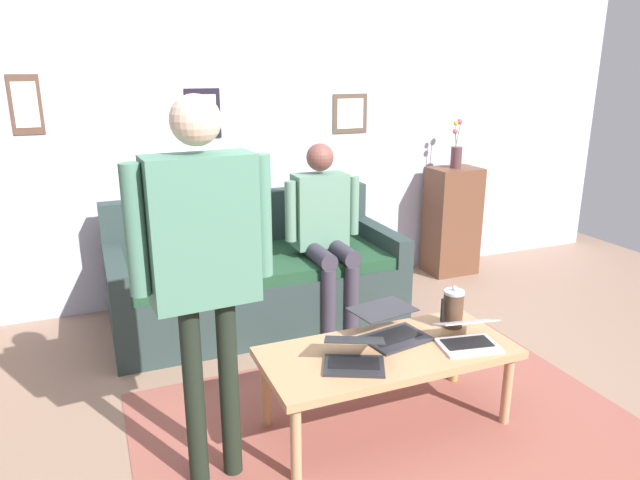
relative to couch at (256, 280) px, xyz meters
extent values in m
plane|color=#8E6F5B|center=(-0.14, 1.58, -0.30)|extent=(7.68, 7.68, 0.00)
cube|color=#914F43|center=(-0.25, 1.61, -0.30)|extent=(2.51, 1.81, 0.01)
cube|color=silver|center=(-0.14, -0.62, 1.05)|extent=(7.04, 0.10, 2.70)
cube|color=black|center=(0.20, -0.57, 1.14)|extent=(0.26, 0.02, 0.36)
cube|color=silver|center=(0.20, -0.56, 1.14)|extent=(0.20, 0.00, 0.27)
cube|color=brown|center=(-1.00, -0.57, 1.11)|extent=(0.30, 0.02, 0.31)
cube|color=silver|center=(-1.00, -0.56, 1.11)|extent=(0.23, 0.00, 0.24)
cube|color=brown|center=(1.37, -0.57, 1.23)|extent=(0.20, 0.02, 0.39)
cube|color=silver|center=(1.37, -0.56, 1.23)|extent=(0.15, 0.00, 0.30)
cube|color=#293836|center=(0.00, 0.04, -0.09)|extent=(2.02, 0.90, 0.42)
cube|color=#1F442A|center=(0.00, 0.06, 0.16)|extent=(1.78, 0.82, 0.08)
cube|color=#293836|center=(0.00, -0.34, 0.35)|extent=(2.02, 0.14, 0.46)
cube|color=#293836|center=(-0.95, 0.04, 0.22)|extent=(0.12, 0.90, 0.20)
cube|color=#293836|center=(0.95, 0.04, 0.22)|extent=(0.12, 0.90, 0.20)
cube|color=tan|center=(-0.25, 1.51, 0.10)|extent=(1.27, 0.57, 0.04)
cylinder|color=tan|center=(-0.82, 1.74, -0.11)|extent=(0.05, 0.05, 0.39)
cylinder|color=tan|center=(0.33, 1.74, -0.11)|extent=(0.05, 0.05, 0.39)
cylinder|color=tan|center=(-0.82, 1.29, -0.11)|extent=(0.05, 0.05, 0.39)
cylinder|color=tan|center=(0.33, 1.29, -0.11)|extent=(0.05, 0.05, 0.39)
cube|color=silver|center=(-0.64, 1.64, 0.13)|extent=(0.32, 0.26, 0.01)
cube|color=black|center=(-0.64, 1.63, 0.14)|extent=(0.26, 0.17, 0.00)
cube|color=silver|center=(-0.65, 1.58, 0.23)|extent=(0.32, 0.23, 0.08)
cube|color=white|center=(-0.65, 1.58, 0.23)|extent=(0.29, 0.21, 0.07)
cube|color=#28282D|center=(-0.01, 1.61, 0.13)|extent=(0.34, 0.30, 0.01)
cube|color=black|center=(-0.02, 1.59, 0.14)|extent=(0.27, 0.21, 0.00)
cube|color=#28282D|center=(-0.05, 1.54, 0.23)|extent=(0.34, 0.29, 0.06)
cube|color=#B2C4F5|center=(-0.04, 1.55, 0.23)|extent=(0.30, 0.26, 0.05)
cube|color=#28282D|center=(-0.34, 1.43, 0.13)|extent=(0.36, 0.29, 0.01)
cube|color=black|center=(-0.34, 1.41, 0.14)|extent=(0.29, 0.19, 0.00)
cube|color=#28282D|center=(-0.32, 1.32, 0.25)|extent=(0.36, 0.28, 0.01)
cube|color=white|center=(-0.32, 1.32, 0.25)|extent=(0.32, 0.25, 0.00)
cylinder|color=#4C3323|center=(-0.70, 1.41, 0.22)|extent=(0.11, 0.11, 0.19)
cylinder|color=#B7B7BC|center=(-0.70, 1.41, 0.32)|extent=(0.11, 0.11, 0.02)
sphere|color=#B2B2B7|center=(-0.70, 1.41, 0.34)|extent=(0.03, 0.03, 0.03)
cube|color=black|center=(-0.63, 1.41, 0.23)|extent=(0.01, 0.01, 0.13)
cube|color=brown|center=(-1.90, -0.33, 0.17)|extent=(0.42, 0.32, 0.94)
cylinder|color=#533338|center=(-1.90, -0.33, 0.73)|extent=(0.09, 0.09, 0.18)
cylinder|color=#3D7038|center=(-1.91, -0.34, 0.92)|extent=(0.03, 0.03, 0.21)
sphere|color=#DD4D62|center=(-1.92, -0.35, 1.03)|extent=(0.05, 0.05, 0.05)
cylinder|color=#3D7038|center=(-1.88, -0.33, 0.89)|extent=(0.01, 0.03, 0.13)
sphere|color=#D75463|center=(-1.87, -0.32, 0.95)|extent=(0.04, 0.04, 0.04)
cylinder|color=#3D7038|center=(-1.88, -0.33, 0.92)|extent=(0.01, 0.03, 0.20)
sphere|color=yellow|center=(-1.87, -0.33, 1.02)|extent=(0.04, 0.04, 0.04)
cylinder|color=black|center=(0.73, 1.58, 0.12)|extent=(0.09, 0.09, 0.85)
cylinder|color=black|center=(0.57, 1.57, 0.12)|extent=(0.09, 0.09, 0.85)
cube|color=#4A7A64|center=(0.65, 1.58, 0.85)|extent=(0.44, 0.22, 0.60)
cylinder|color=#4A7A64|center=(0.90, 1.60, 0.88)|extent=(0.09, 0.09, 0.51)
cylinder|color=#4A7A64|center=(0.40, 1.56, 0.88)|extent=(0.09, 0.09, 0.51)
sphere|color=beige|center=(0.65, 1.58, 1.28)|extent=(0.20, 0.20, 0.20)
cylinder|color=#373340|center=(-0.53, 0.50, -0.05)|extent=(0.10, 0.10, 0.50)
cylinder|color=#373340|center=(-0.36, 0.50, -0.05)|extent=(0.10, 0.10, 0.50)
cylinder|color=#373340|center=(-0.53, 0.32, 0.25)|extent=(0.12, 0.40, 0.12)
cylinder|color=#373340|center=(-0.36, 0.32, 0.25)|extent=(0.12, 0.40, 0.12)
cube|color=slate|center=(-0.44, 0.14, 0.51)|extent=(0.37, 0.20, 0.52)
cylinder|color=slate|center=(-0.68, 0.19, 0.53)|extent=(0.08, 0.08, 0.42)
cylinder|color=slate|center=(-0.20, 0.19, 0.53)|extent=(0.08, 0.08, 0.42)
sphere|color=brown|center=(-0.44, 0.14, 0.88)|extent=(0.19, 0.19, 0.19)
camera|label=1|loc=(1.05, 3.78, 1.47)|focal=32.32mm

